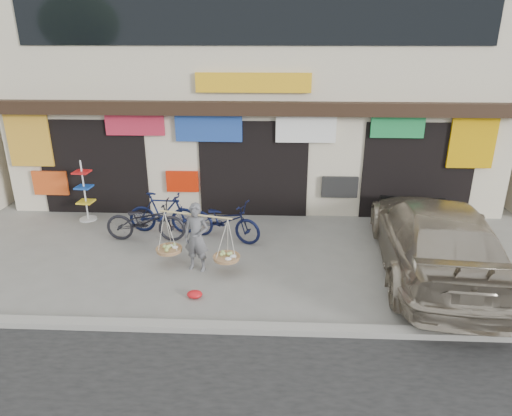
{
  "coord_description": "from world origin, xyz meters",
  "views": [
    {
      "loc": [
        0.62,
        -8.69,
        4.9
      ],
      "look_at": [
        0.19,
        0.9,
        1.21
      ],
      "focal_mm": 32.0,
      "sensor_mm": 36.0,
      "label": 1
    }
  ],
  "objects_px": {
    "street_vendor": "(197,240)",
    "bike_0": "(146,221)",
    "bike_1": "(163,213)",
    "suv": "(435,237)",
    "bike_2": "(224,220)",
    "display_rack": "(85,196)"
  },
  "relations": [
    {
      "from": "bike_2",
      "to": "display_rack",
      "type": "height_order",
      "value": "display_rack"
    },
    {
      "from": "street_vendor",
      "to": "bike_0",
      "type": "distance_m",
      "value": 2.12
    },
    {
      "from": "bike_0",
      "to": "bike_1",
      "type": "distance_m",
      "value": 0.59
    },
    {
      "from": "street_vendor",
      "to": "bike_0",
      "type": "bearing_deg",
      "value": 150.58
    },
    {
      "from": "bike_0",
      "to": "display_rack",
      "type": "relative_size",
      "value": 1.16
    },
    {
      "from": "bike_1",
      "to": "display_rack",
      "type": "relative_size",
      "value": 1.07
    },
    {
      "from": "bike_1",
      "to": "suv",
      "type": "distance_m",
      "value": 6.58
    },
    {
      "from": "bike_0",
      "to": "bike_2",
      "type": "bearing_deg",
      "value": -85.76
    },
    {
      "from": "suv",
      "to": "street_vendor",
      "type": "bearing_deg",
      "value": 7.63
    },
    {
      "from": "bike_2",
      "to": "display_rack",
      "type": "distance_m",
      "value": 4.13
    },
    {
      "from": "bike_2",
      "to": "suv",
      "type": "distance_m",
      "value": 4.92
    },
    {
      "from": "street_vendor",
      "to": "bike_0",
      "type": "xyz_separation_m",
      "value": [
        -1.53,
        1.45,
        -0.18
      ]
    },
    {
      "from": "street_vendor",
      "to": "bike_1",
      "type": "distance_m",
      "value": 2.3
    },
    {
      "from": "bike_1",
      "to": "suv",
      "type": "bearing_deg",
      "value": -101.72
    },
    {
      "from": "display_rack",
      "to": "bike_1",
      "type": "bearing_deg",
      "value": -18.16
    },
    {
      "from": "bike_1",
      "to": "suv",
      "type": "height_order",
      "value": "suv"
    },
    {
      "from": "bike_0",
      "to": "suv",
      "type": "distance_m",
      "value": 6.78
    },
    {
      "from": "bike_1",
      "to": "display_rack",
      "type": "bearing_deg",
      "value": 75.72
    },
    {
      "from": "bike_0",
      "to": "suv",
      "type": "relative_size",
      "value": 0.34
    },
    {
      "from": "street_vendor",
      "to": "display_rack",
      "type": "relative_size",
      "value": 1.1
    },
    {
      "from": "street_vendor",
      "to": "bike_2",
      "type": "relative_size",
      "value": 0.95
    },
    {
      "from": "bike_0",
      "to": "display_rack",
      "type": "xyz_separation_m",
      "value": [
        -2.01,
        1.26,
        0.17
      ]
    }
  ]
}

